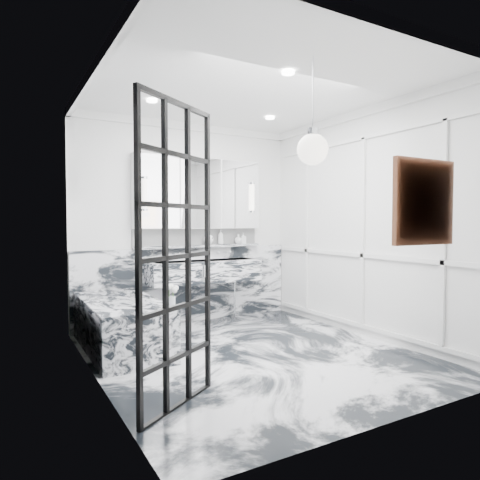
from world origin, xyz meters
TOP-DOWN VIEW (x-y plane):
  - floor at (0.00, 0.00)m, footprint 3.60×3.60m
  - ceiling at (0.00, 0.00)m, footprint 3.60×3.60m
  - wall_back at (0.00, 1.80)m, footprint 3.60×0.00m
  - wall_front at (0.00, -1.80)m, footprint 3.60×0.00m
  - wall_left at (-1.60, 0.00)m, footprint 0.00×3.60m
  - wall_right at (1.60, 0.00)m, footprint 0.00×3.60m
  - marble_clad_back at (0.00, 1.78)m, footprint 3.18×0.05m
  - marble_clad_left at (-1.59, 0.00)m, footprint 0.02×3.56m
  - panel_molding at (1.58, 0.00)m, footprint 0.03×3.40m
  - soap_bottle_a at (0.48, 1.71)m, footprint 0.09×0.09m
  - soap_bottle_b at (0.86, 1.71)m, footprint 0.09×0.09m
  - soap_bottle_c at (0.78, 1.71)m, footprint 0.13×0.13m
  - face_pot at (0.29, 1.71)m, footprint 0.15×0.15m
  - amber_bottle at (0.28, 1.71)m, footprint 0.04×0.04m
  - flower_vase at (-0.85, 0.18)m, footprint 0.08×0.08m
  - crittall_door at (-1.17, -0.81)m, footprint 0.76×0.52m
  - artwork at (0.40, -1.76)m, footprint 0.53×0.05m
  - pendant_light at (-0.11, -1.09)m, footprint 0.25×0.25m
  - trough_sink at (0.15, 1.55)m, footprint 1.60×0.45m
  - ledge at (0.15, 1.72)m, footprint 1.90×0.14m
  - subway_tile at (0.15, 1.78)m, footprint 1.90×0.03m
  - mirror_cabinet at (0.15, 1.73)m, footprint 1.90×0.16m
  - sconce_left at (-0.67, 1.63)m, footprint 0.07×0.07m
  - sconce_right at (0.97, 1.63)m, footprint 0.07×0.07m
  - bathtub at (-1.18, 0.90)m, footprint 0.75×1.65m

SIDE VIEW (x-z plane):
  - floor at x=0.00m, z-range 0.00..0.00m
  - bathtub at x=-1.18m, z-range 0.00..0.55m
  - marble_clad_back at x=0.00m, z-range 0.00..1.05m
  - flower_vase at x=-0.85m, z-range 0.55..0.67m
  - trough_sink at x=0.15m, z-range 0.58..0.88m
  - ledge at x=0.15m, z-range 1.05..1.09m
  - amber_bottle at x=0.28m, z-range 1.09..1.19m
  - crittall_door at x=-1.17m, z-range 0.00..2.30m
  - soap_bottle_c at x=0.78m, z-range 1.09..1.23m
  - face_pot at x=0.29m, z-range 1.09..1.24m
  - soap_bottle_b at x=0.86m, z-range 1.09..1.26m
  - soap_bottle_a at x=0.48m, z-range 1.09..1.30m
  - subway_tile at x=0.15m, z-range 1.09..1.32m
  - panel_molding at x=1.58m, z-range 0.15..2.45m
  - marble_clad_left at x=-1.59m, z-range 0.00..2.68m
  - wall_back at x=0.00m, z-range -0.40..3.20m
  - wall_front at x=0.00m, z-range -0.40..3.20m
  - wall_left at x=-1.60m, z-range -0.40..3.20m
  - wall_right at x=1.60m, z-range -0.40..3.20m
  - artwork at x=0.40m, z-range 1.29..1.82m
  - sconce_left at x=-0.67m, z-range 1.58..1.98m
  - sconce_right at x=0.97m, z-range 1.58..1.98m
  - mirror_cabinet at x=0.15m, z-range 1.32..2.32m
  - pendant_light at x=-0.11m, z-range 1.87..2.13m
  - ceiling at x=0.00m, z-range 2.80..2.80m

